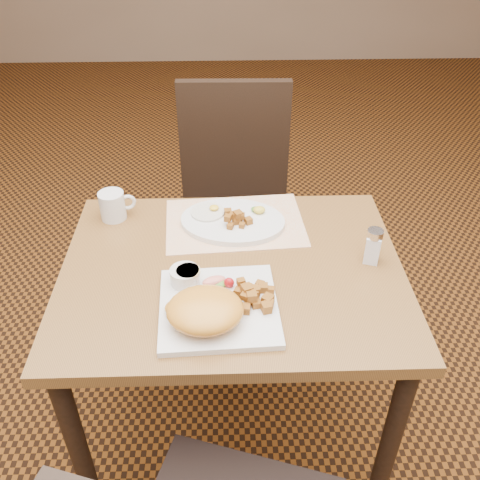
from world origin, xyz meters
name	(u,v)px	position (x,y,z in m)	size (l,w,h in m)	color
ground	(234,435)	(0.00, 0.00, 0.00)	(8.00, 8.00, 0.00)	black
table	(233,298)	(0.00, 0.00, 0.64)	(0.90, 0.70, 0.75)	brown
chair_far	(235,200)	(0.02, 0.67, 0.54)	(0.43, 0.44, 0.97)	black
placemat	(235,223)	(0.01, 0.21, 0.75)	(0.40, 0.28, 0.00)	white
plate_square	(219,307)	(-0.04, -0.16, 0.76)	(0.28, 0.28, 0.02)	silver
plate_oval	(233,221)	(0.01, 0.20, 0.76)	(0.30, 0.23, 0.02)	silver
hollandaise_mound	(204,310)	(-0.07, -0.21, 0.80)	(0.18, 0.16, 0.07)	gold
ramekin	(185,276)	(-0.12, -0.07, 0.79)	(0.08, 0.07, 0.04)	silver
garnish_sq	(219,282)	(-0.03, -0.08, 0.78)	(0.09, 0.05, 0.03)	#387223
fried_egg	(209,211)	(-0.07, 0.24, 0.77)	(0.10, 0.10, 0.02)	white
garnish_ov	(259,210)	(0.08, 0.23, 0.78)	(0.05, 0.04, 0.02)	#387223
salt_shaker	(373,246)	(0.37, 0.02, 0.80)	(0.05, 0.05, 0.10)	white
coffee_mug	(113,205)	(-0.34, 0.25, 0.79)	(0.11, 0.08, 0.09)	silver
home_fries_sq	(253,295)	(0.05, -0.14, 0.78)	(0.11, 0.11, 0.04)	#A05F19
home_fries_ov	(237,218)	(0.02, 0.18, 0.78)	(0.08, 0.09, 0.04)	#A05F19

